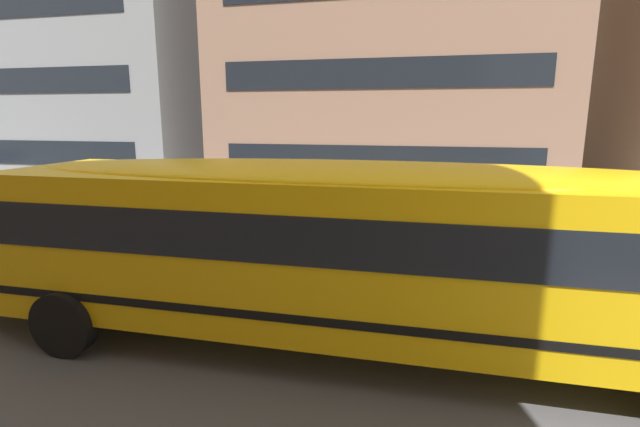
{
  "coord_description": "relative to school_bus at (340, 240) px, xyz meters",
  "views": [
    {
      "loc": [
        2.46,
        -8.74,
        3.57
      ],
      "look_at": [
        0.57,
        -1.0,
        1.91
      ],
      "focal_mm": 26.3,
      "sensor_mm": 36.0,
      "label": 1
    }
  ],
  "objects": [
    {
      "name": "lane_centreline",
      "position": [
        -1.12,
        1.99,
        -1.73
      ],
      "size": [
        110.0,
        0.16,
        0.01
      ],
      "primitive_type": "cube",
      "color": "silver",
      "rests_on": "ground_plane"
    },
    {
      "name": "ground_plane",
      "position": [
        -1.12,
        1.99,
        -1.73
      ],
      "size": [
        400.0,
        400.0,
        0.0
      ],
      "primitive_type": "plane",
      "color": "#4C4C4F"
    },
    {
      "name": "school_bus",
      "position": [
        0.0,
        0.0,
        0.0
      ],
      "size": [
        13.06,
        3.09,
        2.92
      ],
      "rotation": [
        0.0,
        0.0,
        3.15
      ],
      "color": "yellow",
      "rests_on": "ground_plane"
    },
    {
      "name": "sidewalk_far",
      "position": [
        -1.12,
        9.74,
        -1.73
      ],
      "size": [
        120.0,
        3.0,
        0.01
      ],
      "primitive_type": "cube",
      "color": "gray",
      "rests_on": "ground_plane"
    },
    {
      "name": "apartment_block_far_left",
      "position": [
        -18.46,
        15.78,
        4.92
      ],
      "size": [
        16.97,
        9.13,
        13.3
      ],
      "color": "gray",
      "rests_on": "ground_plane"
    },
    {
      "name": "parked_car_dark_blue_under_tree",
      "position": [
        -10.97,
        7.27,
        -0.89
      ],
      "size": [
        3.93,
        1.94,
        1.64
      ],
      "rotation": [
        0.0,
        0.0,
        -0.02
      ],
      "color": "navy",
      "rests_on": "ground_plane"
    }
  ]
}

